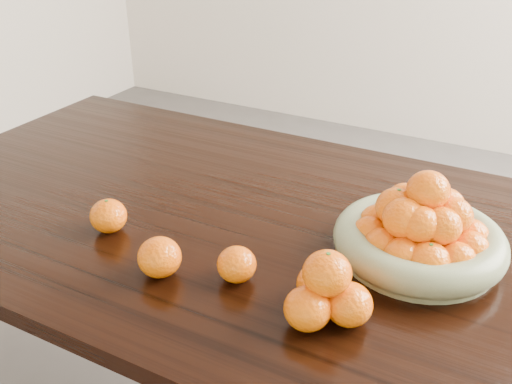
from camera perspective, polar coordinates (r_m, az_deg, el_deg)
The scene contains 6 objects.
dining_table at distance 1.35m, azimuth 1.97°, elevation -6.37°, with size 2.00×1.00×0.75m.
fruit_bowl at distance 1.21m, azimuth 16.09°, elevation -3.87°, with size 0.35×0.35×0.19m.
orange_pyramid at distance 1.02m, azimuth 6.98°, elevation -9.90°, with size 0.15×0.16×0.13m.
loose_orange_0 at distance 1.30m, azimuth -14.54°, elevation -2.33°, with size 0.08×0.08×0.08m, color orange.
loose_orange_1 at distance 1.14m, azimuth -9.62°, elevation -6.44°, with size 0.09×0.09×0.08m, color orange.
loose_orange_2 at distance 1.11m, azimuth -1.94°, elevation -7.25°, with size 0.08×0.08×0.07m, color orange.
Camera 1 is at (0.48, -1.01, 1.43)m, focal length 40.00 mm.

